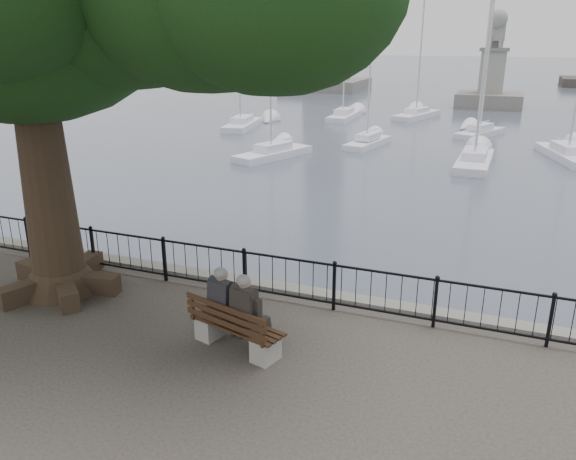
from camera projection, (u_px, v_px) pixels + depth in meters
The scene contains 14 objects.
harbor at pixel (296, 313), 12.43m from camera, with size 260.00×260.00×1.20m.
railing at pixel (288, 277), 11.65m from camera, with size 22.06×0.06×1.00m.
bench at pixel (235, 332), 9.92m from camera, with size 1.91×1.01×0.96m.
person_left at pixel (228, 308), 10.03m from camera, with size 0.57×0.83×1.53m.
person_right at pixel (250, 316), 9.73m from camera, with size 0.57×0.83×1.53m.
lion_monument at pixel (491, 83), 52.55m from camera, with size 5.92×5.92×8.76m.
sailboat_a at pixel (273, 152), 30.77m from camera, with size 3.07×5.28×10.03m.
sailboat_b at pixel (368, 141), 34.04m from camera, with size 2.03×4.76×9.47m.
sailboat_c at pixel (475, 159), 28.84m from camera, with size 1.68×5.70×11.74m.
sailboat_d at pixel (567, 154), 30.38m from camera, with size 3.22×5.98×10.20m.
sailboat_e at pixel (242, 123), 40.84m from camera, with size 2.59×5.95×13.19m.
sailboat_f at pixel (480, 131), 37.54m from camera, with size 3.14×4.96×10.82m.
sailboat_h at pixel (417, 113), 45.78m from camera, with size 3.24×6.15×13.56m.
sailboat_i at pixel (344, 115), 45.29m from camera, with size 1.69×5.65×10.99m.
Camera 1 is at (3.88, -7.46, 5.29)m, focal length 35.00 mm.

